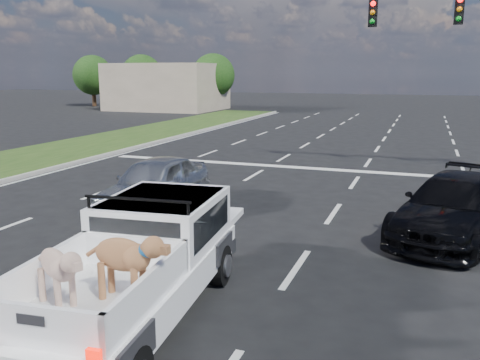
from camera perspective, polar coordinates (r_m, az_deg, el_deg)
The scene contains 10 objects.
ground at distance 10.07m, azimuth -3.53°, elevation -8.66°, with size 160.00×160.00×0.00m, color black.
road_markings at distance 16.05m, azimuth 5.85°, elevation -0.83°, with size 17.75×60.00×0.01m.
curb_left at distance 19.78m, azimuth -20.90°, elevation 1.05°, with size 0.15×60.00×0.14m, color #A09B92.
building_left at distance 50.60m, azimuth -8.15°, elevation 10.32°, with size 10.00×8.00×4.40m, color tan.
tree_far_a at distance 57.59m, azimuth -16.20°, elevation 11.24°, with size 4.20×4.20×5.40m.
tree_far_b at distance 54.29m, azimuth -10.97°, elevation 11.47°, with size 4.20×4.20×5.40m.
tree_far_c at distance 50.66m, azimuth -3.02°, elevation 11.65°, with size 4.20×4.20×5.40m.
pickup_truck at distance 7.59m, azimuth -11.27°, elevation -9.11°, with size 2.22×4.98×1.81m.
silver_sedan at distance 13.44m, azimuth -9.53°, elevation -0.41°, with size 1.66×4.13×1.41m, color #B7BABE.
black_coupe at distance 12.05m, azimuth 22.93°, elevation -2.81°, with size 1.88×4.61×1.34m, color black.
Camera 1 is at (3.80, -8.63, 3.54)m, focal length 38.00 mm.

